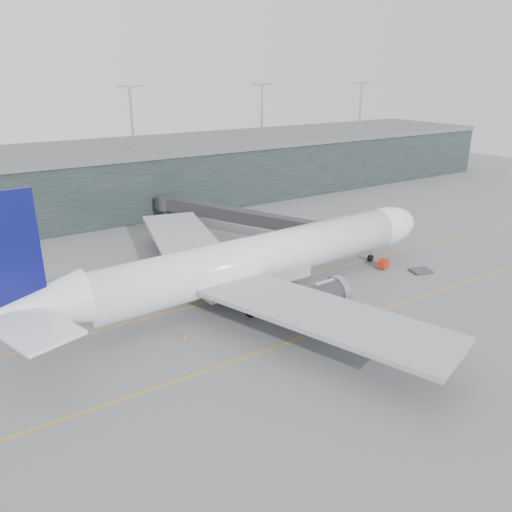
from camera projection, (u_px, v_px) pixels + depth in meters
ground at (218, 287)px, 79.11m from camera, size 320.00×320.00×0.00m
taxiline_a at (230, 296)px, 75.95m from camera, size 160.00×0.25×0.02m
taxiline_b at (293, 341)px, 63.33m from camera, size 160.00×0.25×0.02m
taxiline_lead_main at (191, 247)px, 97.42m from camera, size 0.25×60.00×0.02m
terminal at (103, 179)px, 122.21m from camera, size 240.00×36.00×29.00m
main_aircraft at (256, 260)px, 74.33m from camera, size 73.41×68.98×20.60m
jet_bridge at (233, 211)px, 104.03m from camera, size 20.21×43.00×6.44m
gse_cart at (383, 264)px, 86.53m from camera, size 2.52×2.11×1.47m
baggage_dolly at (421, 271)px, 85.13m from camera, size 3.89×3.41×0.33m
uld_a at (161, 271)px, 82.88m from camera, size 2.35×1.95×2.00m
uld_b at (174, 261)px, 87.42m from camera, size 2.44×2.14×1.91m
uld_c at (193, 260)px, 88.09m from camera, size 2.09×1.80×1.69m
cone_nose at (399, 253)px, 93.13m from camera, size 0.42×0.42×0.68m
cone_wing_stbd at (359, 315)px, 69.09m from camera, size 0.49×0.49×0.78m
cone_wing_port at (227, 257)px, 90.87m from camera, size 0.46×0.46×0.73m
cone_tail at (185, 335)px, 63.97m from camera, size 0.41×0.41×0.65m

